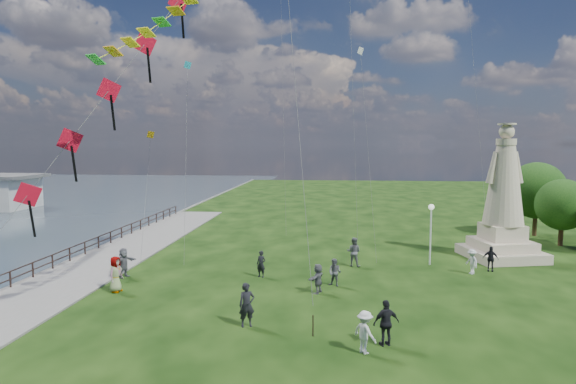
# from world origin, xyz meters

# --- Properties ---
(waterfront) EXTENTS (200.00, 200.00, 1.51)m
(waterfront) POSITION_xyz_m (-15.24, 8.99, -0.06)
(waterfront) COLOR #304048
(waterfront) RESTS_ON ground
(statue) EXTENTS (5.49, 5.49, 9.34)m
(statue) POSITION_xyz_m (13.03, 17.93, 3.53)
(statue) COLOR #C2AE93
(statue) RESTS_ON ground
(lamppost) EXTENTS (0.37, 0.37, 4.02)m
(lamppost) POSITION_xyz_m (7.70, 15.64, 2.90)
(lamppost) COLOR silver
(lamppost) RESTS_ON ground
(tree_row) EXTENTS (5.90, 10.73, 6.40)m
(tree_row) POSITION_xyz_m (19.16, 24.61, 3.53)
(tree_row) COLOR #382314
(tree_row) RESTS_ON ground
(person_0) EXTENTS (0.83, 0.70, 1.93)m
(person_0) POSITION_xyz_m (-2.41, 3.82, 0.97)
(person_0) COLOR black
(person_0) RESTS_ON ground
(person_1) EXTENTS (0.88, 0.74, 1.56)m
(person_1) POSITION_xyz_m (1.43, 10.20, 0.78)
(person_1) COLOR #595960
(person_1) RESTS_ON ground
(person_2) EXTENTS (1.12, 1.15, 1.64)m
(person_2) POSITION_xyz_m (2.53, 1.59, 0.82)
(person_2) COLOR silver
(person_2) RESTS_ON ground
(person_3) EXTENTS (1.20, 0.88, 1.84)m
(person_3) POSITION_xyz_m (3.41, 2.36, 0.92)
(person_3) COLOR black
(person_3) RESTS_ON ground
(person_5) EXTENTS (1.23, 1.79, 1.78)m
(person_5) POSITION_xyz_m (-11.10, 10.84, 0.89)
(person_5) COLOR #595960
(person_5) RESTS_ON ground
(person_6) EXTENTS (0.68, 0.57, 1.60)m
(person_6) POSITION_xyz_m (-2.95, 11.62, 0.80)
(person_6) COLOR black
(person_6) RESTS_ON ground
(person_7) EXTENTS (1.05, 0.81, 1.90)m
(person_7) POSITION_xyz_m (2.67, 14.77, 0.95)
(person_7) COLOR #595960
(person_7) RESTS_ON ground
(person_8) EXTENTS (0.83, 1.11, 1.53)m
(person_8) POSITION_xyz_m (9.79, 13.53, 0.77)
(person_8) COLOR silver
(person_8) RESTS_ON ground
(person_9) EXTENTS (1.01, 0.70, 1.57)m
(person_9) POSITION_xyz_m (11.15, 14.33, 0.79)
(person_9) COLOR black
(person_9) RESTS_ON ground
(person_10) EXTENTS (0.75, 1.04, 1.94)m
(person_10) POSITION_xyz_m (-10.32, 8.07, 0.97)
(person_10) COLOR #595960
(person_10) RESTS_ON ground
(person_11) EXTENTS (1.17, 1.61, 1.59)m
(person_11) POSITION_xyz_m (0.52, 8.86, 0.80)
(person_11) COLOR #595960
(person_11) RESTS_ON ground
(red_kite_train) EXTENTS (10.61, 9.35, 19.20)m
(red_kite_train) POSITION_xyz_m (-7.12, 4.63, 11.95)
(red_kite_train) COLOR black
(red_kite_train) RESTS_ON ground
(small_kites) EXTENTS (26.00, 15.93, 26.85)m
(small_kites) POSITION_xyz_m (-0.41, 22.51, 14.60)
(small_kites) COLOR teal
(small_kites) RESTS_ON ground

